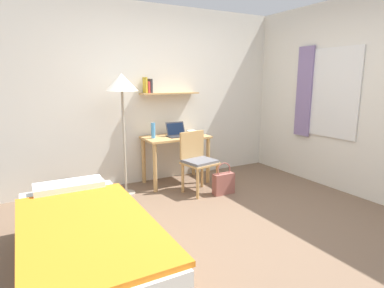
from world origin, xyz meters
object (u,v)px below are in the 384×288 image
at_px(desk, 176,146).
at_px(book_stack, 193,133).
at_px(handbag, 224,183).
at_px(desk_chair, 197,159).
at_px(laptop, 177,133).
at_px(water_bottle, 153,131).
at_px(standing_lamp, 122,88).
at_px(bed, 86,245).

height_order(desk, book_stack, book_stack).
bearing_deg(handbag, desk_chair, 136.97).
bearing_deg(desk_chair, laptop, 98.66).
bearing_deg(water_bottle, standing_lamp, -164.09).
relative_size(bed, standing_lamp, 1.24).
bearing_deg(desk, standing_lamp, -171.43).
xyz_separation_m(desk, standing_lamp, (-0.81, -0.12, 0.85)).
bearing_deg(desk_chair, handbag, -43.03).
relative_size(standing_lamp, laptop, 5.48).
bearing_deg(laptop, desk, 148.70).
bearing_deg(water_bottle, bed, -126.70).
xyz_separation_m(standing_lamp, book_stack, (1.11, 0.13, -0.68)).
bearing_deg(laptop, desk_chair, -81.34).
bearing_deg(standing_lamp, desk, 8.57).
bearing_deg(water_bottle, laptop, -2.88).
height_order(bed, desk_chair, desk_chair).
height_order(desk, desk_chair, desk_chair).
bearing_deg(water_bottle, book_stack, -0.43).
bearing_deg(standing_lamp, water_bottle, 15.91).
relative_size(laptop, book_stack, 1.39).
relative_size(bed, handbag, 4.51).
bearing_deg(desk, handbag, -64.56).
height_order(desk_chair, standing_lamp, standing_lamp).
xyz_separation_m(bed, laptop, (1.64, 1.70, 0.53)).
bearing_deg(bed, standing_lamp, 62.81).
height_order(water_bottle, handbag, water_bottle).
distance_m(book_stack, handbag, 0.96).
bearing_deg(laptop, book_stack, 2.66).
bearing_deg(handbag, standing_lamp, 151.85).
distance_m(desk_chair, standing_lamp, 1.37).
xyz_separation_m(water_bottle, handbag, (0.70, -0.76, -0.67)).
distance_m(laptop, handbag, 1.02).
relative_size(water_bottle, book_stack, 1.04).
xyz_separation_m(desk, water_bottle, (-0.35, 0.01, 0.25)).
bearing_deg(handbag, bed, -154.19).
bearing_deg(standing_lamp, book_stack, 6.57).
bearing_deg(handbag, laptop, 114.86).
distance_m(laptop, book_stack, 0.29).
height_order(standing_lamp, water_bottle, standing_lamp).
height_order(water_bottle, book_stack, water_bottle).
distance_m(desk, laptop, 0.20).
bearing_deg(bed, handbag, 25.81).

